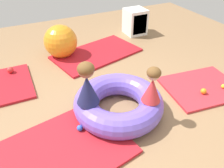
{
  "coord_description": "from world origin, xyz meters",
  "views": [
    {
      "loc": [
        -1.04,
        -2.05,
        2.1
      ],
      "look_at": [
        0.05,
        0.2,
        0.34
      ],
      "focal_mm": 36.54,
      "sensor_mm": 36.0,
      "label": 1
    }
  ],
  "objects_px": {
    "inflatable_cushion": "(119,103)",
    "child_in_navy": "(87,84)",
    "play_ball_green": "(82,68)",
    "exercise_ball_large": "(61,41)",
    "play_ball_yellow": "(223,86)",
    "play_ball_blue": "(80,128)",
    "play_ball_orange": "(204,91)",
    "child_in_red": "(152,85)",
    "storage_cube": "(136,22)",
    "play_ball_red": "(10,70)"
  },
  "relations": [
    {
      "from": "inflatable_cushion",
      "to": "child_in_navy",
      "type": "xyz_separation_m",
      "value": [
        -0.41,
        0.02,
        0.43
      ]
    },
    {
      "from": "play_ball_green",
      "to": "exercise_ball_large",
      "type": "xyz_separation_m",
      "value": [
        -0.16,
        0.7,
        0.23
      ]
    },
    {
      "from": "inflatable_cushion",
      "to": "play_ball_green",
      "type": "height_order",
      "value": "inflatable_cushion"
    },
    {
      "from": "play_ball_yellow",
      "to": "play_ball_blue",
      "type": "bearing_deg",
      "value": 176.81
    },
    {
      "from": "play_ball_yellow",
      "to": "play_ball_orange",
      "type": "bearing_deg",
      "value": 175.69
    },
    {
      "from": "play_ball_blue",
      "to": "exercise_ball_large",
      "type": "xyz_separation_m",
      "value": [
        0.35,
        2.03,
        0.23
      ]
    },
    {
      "from": "play_ball_green",
      "to": "play_ball_yellow",
      "type": "bearing_deg",
      "value": -39.52
    },
    {
      "from": "child_in_red",
      "to": "play_ball_blue",
      "type": "xyz_separation_m",
      "value": [
        -0.88,
        0.17,
        -0.47
      ]
    },
    {
      "from": "inflatable_cushion",
      "to": "storage_cube",
      "type": "bearing_deg",
      "value": 54.78
    },
    {
      "from": "play_ball_orange",
      "to": "exercise_ball_large",
      "type": "relative_size",
      "value": 0.14
    },
    {
      "from": "exercise_ball_large",
      "to": "play_ball_red",
      "type": "bearing_deg",
      "value": -164.51
    },
    {
      "from": "child_in_red",
      "to": "play_ball_orange",
      "type": "height_order",
      "value": "child_in_red"
    },
    {
      "from": "child_in_navy",
      "to": "play_ball_green",
      "type": "bearing_deg",
      "value": -123.29
    },
    {
      "from": "play_ball_orange",
      "to": "play_ball_yellow",
      "type": "bearing_deg",
      "value": -4.31
    },
    {
      "from": "exercise_ball_large",
      "to": "inflatable_cushion",
      "type": "bearing_deg",
      "value": -82.86
    },
    {
      "from": "child_in_red",
      "to": "exercise_ball_large",
      "type": "height_order",
      "value": "child_in_red"
    },
    {
      "from": "play_ball_blue",
      "to": "play_ball_green",
      "type": "height_order",
      "value": "play_ball_green"
    },
    {
      "from": "play_ball_red",
      "to": "play_ball_green",
      "type": "distance_m",
      "value": 1.2
    },
    {
      "from": "play_ball_yellow",
      "to": "child_in_red",
      "type": "bearing_deg",
      "value": -178.34
    },
    {
      "from": "play_ball_green",
      "to": "inflatable_cushion",
      "type": "bearing_deg",
      "value": -86.03
    },
    {
      "from": "inflatable_cushion",
      "to": "play_ball_green",
      "type": "relative_size",
      "value": 13.9
    },
    {
      "from": "child_in_red",
      "to": "play_ball_blue",
      "type": "height_order",
      "value": "child_in_red"
    },
    {
      "from": "child_in_red",
      "to": "play_ball_green",
      "type": "xyz_separation_m",
      "value": [
        -0.37,
        1.49,
        -0.47
      ]
    },
    {
      "from": "play_ball_yellow",
      "to": "play_ball_green",
      "type": "distance_m",
      "value": 2.27
    },
    {
      "from": "inflatable_cushion",
      "to": "play_ball_green",
      "type": "xyz_separation_m",
      "value": [
        -0.08,
        1.2,
        -0.08
      ]
    },
    {
      "from": "play_ball_blue",
      "to": "play_ball_green",
      "type": "distance_m",
      "value": 1.42
    },
    {
      "from": "inflatable_cushion",
      "to": "play_ball_yellow",
      "type": "height_order",
      "value": "inflatable_cushion"
    },
    {
      "from": "play_ball_green",
      "to": "play_ball_orange",
      "type": "bearing_deg",
      "value": -45.84
    },
    {
      "from": "play_ball_blue",
      "to": "play_ball_green",
      "type": "relative_size",
      "value": 0.87
    },
    {
      "from": "inflatable_cushion",
      "to": "play_ball_orange",
      "type": "distance_m",
      "value": 1.32
    },
    {
      "from": "play_ball_red",
      "to": "play_ball_blue",
      "type": "height_order",
      "value": "play_ball_red"
    },
    {
      "from": "child_in_navy",
      "to": "play_ball_blue",
      "type": "xyz_separation_m",
      "value": [
        -0.18,
        -0.14,
        -0.51
      ]
    },
    {
      "from": "play_ball_red",
      "to": "play_ball_orange",
      "type": "bearing_deg",
      "value": -36.6
    },
    {
      "from": "inflatable_cushion",
      "to": "child_in_red",
      "type": "distance_m",
      "value": 0.56
    },
    {
      "from": "child_in_red",
      "to": "play_ball_red",
      "type": "height_order",
      "value": "child_in_red"
    },
    {
      "from": "play_ball_blue",
      "to": "exercise_ball_large",
      "type": "height_order",
      "value": "exercise_ball_large"
    },
    {
      "from": "play_ball_green",
      "to": "child_in_red",
      "type": "bearing_deg",
      "value": -75.88
    },
    {
      "from": "storage_cube",
      "to": "play_ball_orange",
      "type": "bearing_deg",
      "value": -96.86
    },
    {
      "from": "play_ball_blue",
      "to": "play_ball_orange",
      "type": "xyz_separation_m",
      "value": [
        1.89,
        -0.1,
        0.01
      ]
    },
    {
      "from": "play_ball_red",
      "to": "play_ball_orange",
      "type": "height_order",
      "value": "play_ball_red"
    },
    {
      "from": "play_ball_red",
      "to": "play_ball_yellow",
      "type": "xyz_separation_m",
      "value": [
        2.88,
        -1.88,
        -0.02
      ]
    },
    {
      "from": "child_in_red",
      "to": "play_ball_green",
      "type": "relative_size",
      "value": 5.43
    },
    {
      "from": "play_ball_orange",
      "to": "storage_cube",
      "type": "distance_m",
      "value": 2.5
    },
    {
      "from": "play_ball_green",
      "to": "storage_cube",
      "type": "xyz_separation_m",
      "value": [
        1.68,
        1.06,
        0.2
      ]
    },
    {
      "from": "child_in_navy",
      "to": "play_ball_red",
      "type": "distance_m",
      "value": 1.87
    },
    {
      "from": "play_ball_red",
      "to": "storage_cube",
      "type": "height_order",
      "value": "storage_cube"
    },
    {
      "from": "child_in_navy",
      "to": "child_in_red",
      "type": "height_order",
      "value": "child_in_navy"
    },
    {
      "from": "play_ball_blue",
      "to": "play_ball_red",
      "type": "bearing_deg",
      "value": 109.26
    },
    {
      "from": "play_ball_red",
      "to": "play_ball_green",
      "type": "xyz_separation_m",
      "value": [
        1.12,
        -0.44,
        -0.01
      ]
    },
    {
      "from": "play_ball_blue",
      "to": "storage_cube",
      "type": "xyz_separation_m",
      "value": [
        2.18,
        2.38,
        0.2
      ]
    }
  ]
}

